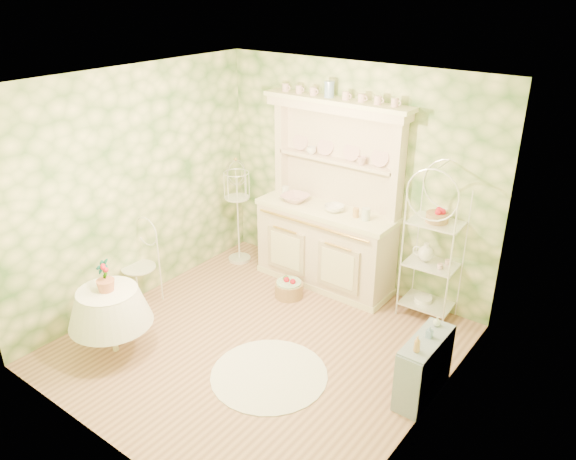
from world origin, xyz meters
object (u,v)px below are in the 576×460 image
Objects in this scene: floor_basket at (289,288)px; round_table at (111,320)px; side_shelf at (424,366)px; kitchen_dresser at (326,198)px; birdcage_stand at (238,211)px; cafe_chair at (139,271)px; bakers_rack at (434,247)px.

round_table is at bearing -112.04° from floor_basket.
kitchen_dresser is at bearing 144.91° from side_shelf.
birdcage_stand is at bearing 98.05° from round_table.
side_shelf is at bearing -17.84° from floor_basket.
cafe_chair is 2.30× the size of floor_basket.
bakers_rack reaches higher than birdcage_stand.
round_table reaches higher than floor_basket.
side_shelf is 0.93× the size of cafe_chair.
bakers_rack is at bearing 48.45° from round_table.
floor_basket is (1.11, -0.35, -0.61)m from birdcage_stand.
round_table is 2.08× the size of floor_basket.
birdcage_stand is (-2.60, -0.27, -0.13)m from bakers_rack.
round_table is 2.11m from floor_basket.
cafe_chair reaches higher than floor_basket.
birdcage_stand is at bearing 162.31° from floor_basket.
bakers_rack is at bearing 110.00° from side_shelf.
bakers_rack is 1.78m from floor_basket.
round_table reaches higher than side_shelf.
bakers_rack is at bearing 31.06° from cafe_chair.
kitchen_dresser reaches higher than birdcage_stand.
kitchen_dresser is 3.04× the size of side_shelf.
kitchen_dresser reaches higher than side_shelf.
bakers_rack is 3.47m from round_table.
kitchen_dresser is 1.33× the size of bakers_rack.
side_shelf is 3.10m from round_table.
kitchen_dresser is at bearing -178.98° from bakers_rack.
kitchen_dresser reaches higher than cafe_chair.
side_shelf is (0.53, -1.28, -0.54)m from bakers_rack.
kitchen_dresser is 1.38m from bakers_rack.
bakers_rack is at bearing 3.70° from kitchen_dresser.
round_table is at bearing -56.78° from cafe_chair.
cafe_chair is at bearing -139.41° from floor_basket.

